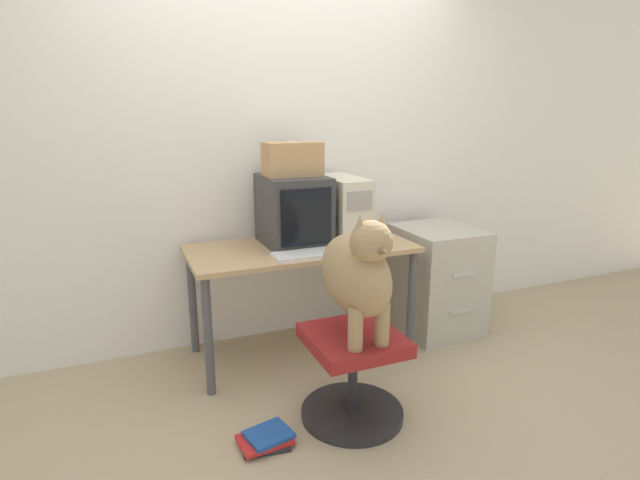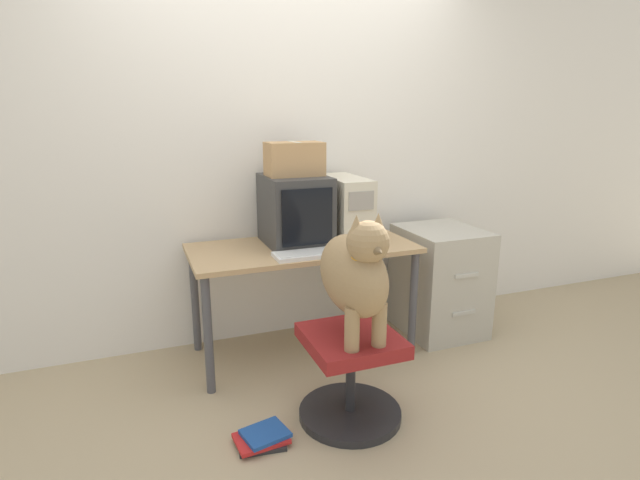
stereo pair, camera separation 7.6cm
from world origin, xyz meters
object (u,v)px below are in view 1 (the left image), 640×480
Objects in this scene: office_chair at (353,372)px; filing_cabinet at (436,279)px; cardboard_box at (292,159)px; book_stack_floor at (266,439)px; crt_monitor at (293,210)px; keyboard at (308,254)px; pc_tower at (342,208)px; dog at (357,272)px.

filing_cabinet is (1.03, 0.75, 0.12)m from office_chair.
cardboard_box reaches higher than book_stack_floor.
office_chair is (0.01, -0.84, -0.69)m from crt_monitor.
filing_cabinet is 2.79× the size of book_stack_floor.
crt_monitor is 1.36m from book_stack_floor.
keyboard reaches higher than office_chair.
book_stack_floor is at bearing -132.05° from pc_tower.
book_stack_floor is at bearing -126.96° from keyboard.
keyboard is 0.73m from office_chair.
filing_cabinet reaches higher than book_stack_floor.
crt_monitor reaches higher than pc_tower.
filing_cabinet is at bearing 37.15° from dog.
cardboard_box is (-0.01, 0.85, 1.00)m from office_chair.
book_stack_floor is at bearing -177.44° from dog.
filing_cabinet is 1.74m from book_stack_floor.
crt_monitor is 0.89m from dog.
crt_monitor is at bearing 174.65° from filing_cabinet.
office_chair is at bearing 6.03° from book_stack_floor.
crt_monitor reaches higher than keyboard.
dog is at bearing -89.28° from crt_monitor.
dog is 2.38× the size of book_stack_floor.
keyboard is at bearing -169.19° from filing_cabinet.
book_stack_floor is (-1.51, -0.80, -0.34)m from filing_cabinet.
cardboard_box reaches higher than keyboard.
office_chair is at bearing -143.90° from filing_cabinet.
crt_monitor is at bearing 90.74° from office_chair.
dog is (0.01, -0.87, -0.14)m from crt_monitor.
crt_monitor is at bearing 90.72° from dog.
filing_cabinet is 2.19× the size of cardboard_box.
crt_monitor reaches higher than dog.
keyboard is 1.03m from book_stack_floor.
filing_cabinet is 1.36m from cardboard_box.
filing_cabinet is (1.06, 0.20, -0.36)m from keyboard.
filing_cabinet is at bearing -5.57° from cardboard_box.
keyboard is 1.13m from filing_cabinet.
cardboard_box is (-1.04, 0.10, 0.88)m from filing_cabinet.
pc_tower is at bearing -1.21° from cardboard_box.
filing_cabinet reaches higher than office_chair.
filing_cabinet is at bearing 10.81° from keyboard.
book_stack_floor is at bearing -117.65° from crt_monitor.
pc_tower is 1.24× the size of keyboard.
book_stack_floor is (-0.48, -0.02, -0.77)m from dog.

